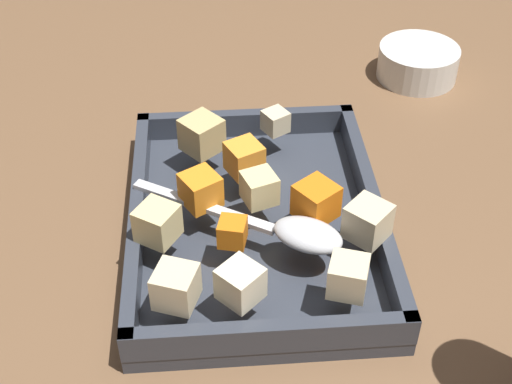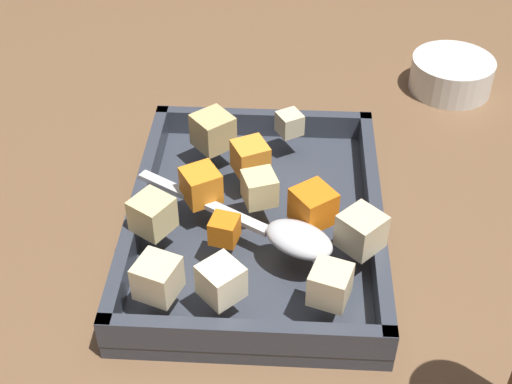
{
  "view_description": "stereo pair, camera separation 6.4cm",
  "coord_description": "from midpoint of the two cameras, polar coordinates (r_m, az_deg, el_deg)",
  "views": [
    {
      "loc": [
        -0.49,
        0.05,
        0.46
      ],
      "look_at": [
        -0.0,
        0.02,
        0.05
      ],
      "focal_mm": 50.0,
      "sensor_mm": 36.0,
      "label": 1
    },
    {
      "loc": [
        -0.49,
        -0.01,
        0.46
      ],
      "look_at": [
        -0.0,
        0.02,
        0.05
      ],
      "focal_mm": 50.0,
      "sensor_mm": 36.0,
      "label": 2
    }
  ],
  "objects": [
    {
      "name": "potato_chunk_mid_left",
      "position": [
        0.72,
        -0.96,
        5.58
      ],
      "size": [
        0.03,
        0.03,
        0.02
      ],
      "primitive_type": "cube",
      "rotation": [
        0.0,
        0.0,
        5.25
      ],
      "color": "beige",
      "rests_on": "baking_dish"
    },
    {
      "name": "potato_chunk_near_left",
      "position": [
        0.55,
        -9.75,
        -7.62
      ],
      "size": [
        0.04,
        0.04,
        0.03
      ],
      "primitive_type": "cube",
      "rotation": [
        0.0,
        0.0,
        4.36
      ],
      "color": "beige",
      "rests_on": "baking_dish"
    },
    {
      "name": "ground_plane",
      "position": [
        0.67,
        -1.27,
        -3.4
      ],
      "size": [
        4.0,
        4.0,
        0.0
      ],
      "primitive_type": "plane",
      "color": "brown"
    },
    {
      "name": "potato_chunk_far_right",
      "position": [
        0.7,
        -6.99,
        4.48
      ],
      "size": [
        0.05,
        0.05,
        0.03
      ],
      "primitive_type": "cube",
      "rotation": [
        0.0,
        0.0,
        5.42
      ],
      "color": "tan",
      "rests_on": "baking_dish"
    },
    {
      "name": "potato_chunk_rim_edge",
      "position": [
        0.63,
        -2.58,
        0.0
      ],
      "size": [
        0.04,
        0.04,
        0.03
      ],
      "primitive_type": "cube",
      "rotation": [
        0.0,
        0.0,
        3.49
      ],
      "color": "#E0CC89",
      "rests_on": "baking_dish"
    },
    {
      "name": "serving_spoon",
      "position": [
        0.6,
        -0.04,
        -3.26
      ],
      "size": [
        0.12,
        0.19,
        0.02
      ],
      "rotation": [
        0.0,
        0.0,
        1.04
      ],
      "color": "silver",
      "rests_on": "baking_dish"
    },
    {
      "name": "potato_chunk_mid_right",
      "position": [
        0.55,
        -4.59,
        -7.47
      ],
      "size": [
        0.04,
        0.04,
        0.03
      ],
      "primitive_type": "cube",
      "rotation": [
        0.0,
        0.0,
        3.91
      ],
      "color": "beige",
      "rests_on": "baking_dish"
    },
    {
      "name": "small_prep_bowl",
      "position": [
        0.91,
        10.85,
        10.07
      ],
      "size": [
        0.1,
        0.1,
        0.04
      ],
      "primitive_type": "cylinder",
      "color": "silver",
      "rests_on": "ground_plane"
    },
    {
      "name": "carrot_chunk_heap_side",
      "position": [
        0.67,
        -3.68,
        2.61
      ],
      "size": [
        0.04,
        0.04,
        0.03
      ],
      "primitive_type": "cube",
      "rotation": [
        0.0,
        0.0,
        0.46
      ],
      "color": "orange",
      "rests_on": "baking_dish"
    },
    {
      "name": "potato_chunk_corner_ne",
      "position": [
        0.6,
        5.96,
        -2.49
      ],
      "size": [
        0.05,
        0.05,
        0.03
      ],
      "primitive_type": "cube",
      "rotation": [
        0.0,
        0.0,
        3.94
      ],
      "color": "beige",
      "rests_on": "baking_dish"
    },
    {
      "name": "potato_chunk_corner_sw",
      "position": [
        0.61,
        -10.89,
        -2.6
      ],
      "size": [
        0.04,
        0.04,
        0.03
      ],
      "primitive_type": "cube",
      "rotation": [
        0.0,
        0.0,
        5.71
      ],
      "color": "#E0CC89",
      "rests_on": "baking_dish"
    },
    {
      "name": "carrot_chunk_far_left",
      "position": [
        0.6,
        -4.96,
        -3.34
      ],
      "size": [
        0.03,
        0.03,
        0.02
      ],
      "primitive_type": "cube",
      "rotation": [
        0.0,
        0.0,
        4.48
      ],
      "color": "orange",
      "rests_on": "baking_dish"
    },
    {
      "name": "baking_dish",
      "position": [
        0.66,
        -2.75,
        -2.71
      ],
      "size": [
        0.3,
        0.23,
        0.04
      ],
      "color": "#333842",
      "rests_on": "ground_plane"
    },
    {
      "name": "potato_chunk_front_center",
      "position": [
        0.56,
        4.13,
        -6.9
      ],
      "size": [
        0.04,
        0.04,
        0.03
      ],
      "primitive_type": "cube",
      "rotation": [
        0.0,
        0.0,
        1.25
      ],
      "color": "beige",
      "rests_on": "baking_dish"
    },
    {
      "name": "carrot_chunk_corner_nw",
      "position": [
        0.62,
        1.9,
        -0.85
      ],
      "size": [
        0.04,
        0.04,
        0.03
      ],
      "primitive_type": "cube",
      "rotation": [
        0.0,
        0.0,
        5.35
      ],
      "color": "orange",
      "rests_on": "baking_dish"
    },
    {
      "name": "carrot_chunk_near_right",
      "position": [
        0.63,
        -7.34,
        -0.2
      ],
      "size": [
        0.04,
        0.04,
        0.03
      ],
      "primitive_type": "cube",
      "rotation": [
        0.0,
        0.0,
        2.11
      ],
      "color": "orange",
      "rests_on": "baking_dish"
    }
  ]
}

